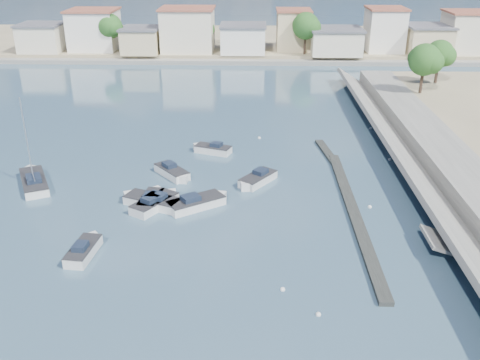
{
  "coord_description": "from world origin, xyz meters",
  "views": [
    {
      "loc": [
        -1.75,
        -31.43,
        21.7
      ],
      "look_at": [
        -2.96,
        13.7,
        1.4
      ],
      "focal_mm": 40.0,
      "sensor_mm": 36.0,
      "label": 1
    }
  ],
  "objects_px": {
    "motorboat_b": "(152,200)",
    "motorboat_e": "(156,203)",
    "motorboat_h": "(199,203)",
    "sailboat": "(34,181)",
    "motorboat_f": "(211,149)",
    "motorboat_c": "(150,201)",
    "motorboat_a": "(85,250)",
    "motorboat_g": "(173,173)",
    "motorboat_d": "(257,180)"
  },
  "relations": [
    {
      "from": "motorboat_b",
      "to": "motorboat_c",
      "type": "height_order",
      "value": "same"
    },
    {
      "from": "motorboat_a",
      "to": "motorboat_h",
      "type": "distance_m",
      "value": 11.31
    },
    {
      "from": "sailboat",
      "to": "motorboat_b",
      "type": "bearing_deg",
      "value": -16.92
    },
    {
      "from": "motorboat_f",
      "to": "sailboat",
      "type": "relative_size",
      "value": 0.5
    },
    {
      "from": "motorboat_e",
      "to": "sailboat",
      "type": "bearing_deg",
      "value": 161.14
    },
    {
      "from": "motorboat_c",
      "to": "sailboat",
      "type": "height_order",
      "value": "sailboat"
    },
    {
      "from": "sailboat",
      "to": "motorboat_g",
      "type": "bearing_deg",
      "value": 10.18
    },
    {
      "from": "motorboat_h",
      "to": "sailboat",
      "type": "distance_m",
      "value": 16.99
    },
    {
      "from": "motorboat_a",
      "to": "motorboat_c",
      "type": "distance_m",
      "value": 9.03
    },
    {
      "from": "motorboat_e",
      "to": "sailboat",
      "type": "height_order",
      "value": "sailboat"
    },
    {
      "from": "motorboat_c",
      "to": "motorboat_g",
      "type": "height_order",
      "value": "same"
    },
    {
      "from": "motorboat_b",
      "to": "sailboat",
      "type": "bearing_deg",
      "value": 163.08
    },
    {
      "from": "motorboat_b",
      "to": "motorboat_e",
      "type": "height_order",
      "value": "same"
    },
    {
      "from": "motorboat_f",
      "to": "motorboat_e",
      "type": "bearing_deg",
      "value": -106.17
    },
    {
      "from": "motorboat_d",
      "to": "sailboat",
      "type": "height_order",
      "value": "sailboat"
    },
    {
      "from": "motorboat_e",
      "to": "motorboat_c",
      "type": "bearing_deg",
      "value": 152.74
    },
    {
      "from": "motorboat_g",
      "to": "motorboat_c",
      "type": "bearing_deg",
      "value": -100.34
    },
    {
      "from": "motorboat_h",
      "to": "sailboat",
      "type": "xyz_separation_m",
      "value": [
        -16.46,
        4.21,
        0.03
      ]
    },
    {
      "from": "motorboat_b",
      "to": "motorboat_d",
      "type": "height_order",
      "value": "same"
    },
    {
      "from": "motorboat_g",
      "to": "motorboat_h",
      "type": "relative_size",
      "value": 0.83
    },
    {
      "from": "motorboat_d",
      "to": "motorboat_e",
      "type": "distance_m",
      "value": 10.32
    },
    {
      "from": "motorboat_b",
      "to": "motorboat_g",
      "type": "relative_size",
      "value": 1.01
    },
    {
      "from": "motorboat_b",
      "to": "motorboat_d",
      "type": "distance_m",
      "value": 10.48
    },
    {
      "from": "motorboat_b",
      "to": "motorboat_e",
      "type": "distance_m",
      "value": 0.82
    },
    {
      "from": "motorboat_c",
      "to": "motorboat_h",
      "type": "bearing_deg",
      "value": -2.6
    },
    {
      "from": "motorboat_e",
      "to": "motorboat_h",
      "type": "height_order",
      "value": "same"
    },
    {
      "from": "motorboat_g",
      "to": "motorboat_h",
      "type": "height_order",
      "value": "same"
    },
    {
      "from": "motorboat_c",
      "to": "motorboat_f",
      "type": "xyz_separation_m",
      "value": [
        4.51,
        13.08,
        -0.0
      ]
    },
    {
      "from": "motorboat_c",
      "to": "motorboat_f",
      "type": "relative_size",
      "value": 1.25
    },
    {
      "from": "motorboat_e",
      "to": "motorboat_g",
      "type": "distance_m",
      "value": 6.73
    },
    {
      "from": "motorboat_a",
      "to": "sailboat",
      "type": "distance_m",
      "value": 15.06
    },
    {
      "from": "motorboat_a",
      "to": "motorboat_g",
      "type": "bearing_deg",
      "value": 72.59
    },
    {
      "from": "motorboat_e",
      "to": "motorboat_f",
      "type": "xyz_separation_m",
      "value": [
        3.89,
        13.41,
        -0.0
      ]
    },
    {
      "from": "motorboat_c",
      "to": "sailboat",
      "type": "xyz_separation_m",
      "value": [
        -12.07,
        4.01,
        0.03
      ]
    },
    {
      "from": "motorboat_c",
      "to": "motorboat_h",
      "type": "relative_size",
      "value": 1.05
    },
    {
      "from": "motorboat_e",
      "to": "motorboat_g",
      "type": "bearing_deg",
      "value": 85.37
    },
    {
      "from": "motorboat_a",
      "to": "motorboat_f",
      "type": "xyz_separation_m",
      "value": [
        7.96,
        21.43,
        -0.0
      ]
    },
    {
      "from": "motorboat_f",
      "to": "motorboat_c",
      "type": "bearing_deg",
      "value": -109.01
    },
    {
      "from": "motorboat_b",
      "to": "motorboat_e",
      "type": "relative_size",
      "value": 0.9
    },
    {
      "from": "motorboat_b",
      "to": "motorboat_f",
      "type": "distance_m",
      "value": 13.51
    },
    {
      "from": "motorboat_c",
      "to": "motorboat_e",
      "type": "height_order",
      "value": "same"
    },
    {
      "from": "sailboat",
      "to": "motorboat_d",
      "type": "bearing_deg",
      "value": 2.25
    },
    {
      "from": "motorboat_a",
      "to": "motorboat_d",
      "type": "height_order",
      "value": "same"
    },
    {
      "from": "motorboat_g",
      "to": "motorboat_a",
      "type": "bearing_deg",
      "value": -107.41
    },
    {
      "from": "motorboat_h",
      "to": "motorboat_f",
      "type": "bearing_deg",
      "value": 89.48
    },
    {
      "from": "motorboat_a",
      "to": "sailboat",
      "type": "height_order",
      "value": "sailboat"
    },
    {
      "from": "motorboat_a",
      "to": "motorboat_f",
      "type": "height_order",
      "value": "same"
    },
    {
      "from": "motorboat_e",
      "to": "motorboat_g",
      "type": "height_order",
      "value": "same"
    },
    {
      "from": "motorboat_a",
      "to": "motorboat_f",
      "type": "relative_size",
      "value": 1.0
    },
    {
      "from": "motorboat_g",
      "to": "motorboat_h",
      "type": "distance_m",
      "value": 7.34
    }
  ]
}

